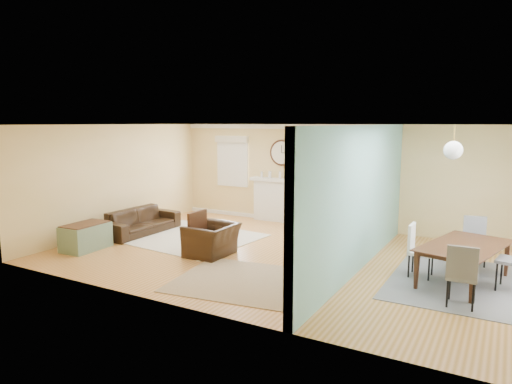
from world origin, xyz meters
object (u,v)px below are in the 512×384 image
Objects in this scene: eames_chair at (212,240)px; green_chair at (332,221)px; sofa at (141,221)px; dining_table at (466,264)px; credenza at (364,230)px.

green_chair is (1.53, 2.79, 0.01)m from eames_chair.
dining_table is at bearing -89.37° from sofa.
credenza is (0.98, -0.79, 0.07)m from green_chair.
dining_table is (2.08, -1.28, -0.07)m from credenza.
sofa is 1.10× the size of dining_table.
dining_table reaches higher than sofa.
credenza reaches higher than eames_chair.
credenza is (2.50, 2.00, 0.08)m from eames_chair.
credenza is at bearing 73.24° from dining_table.
eames_chair is 0.71× the size of credenza.
green_chair is at bearing 70.71° from dining_table.
eames_chair is (2.55, -0.69, 0.02)m from sofa.
credenza is at bearing -179.79° from green_chair.
green_chair is 3.69m from dining_table.
eames_chair is 3.18m from green_chair.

